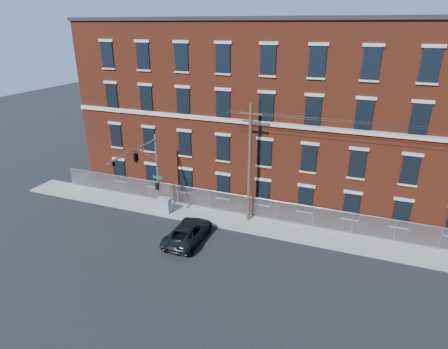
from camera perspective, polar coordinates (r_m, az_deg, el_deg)
ground at (r=29.03m, az=-3.63°, el=-11.18°), size 140.00×140.00×0.00m
sidewalk at (r=31.30m, az=21.29°, el=-10.01°), size 65.00×3.00×0.12m
mill_building at (r=36.81m, az=23.29°, el=8.05°), size 55.30×14.32×16.30m
chain_link_fence at (r=31.97m, az=21.58°, el=-7.32°), size 59.06×0.06×1.85m
traffic_signal_mast at (r=31.05m, az=-12.30°, el=1.71°), size 0.90×6.75×7.00m
utility_pole_near at (r=30.72m, az=3.88°, el=1.86°), size 1.80×0.28×10.00m
pickup_truck at (r=29.83m, az=-5.39°, el=-8.61°), size 2.51×5.32×1.47m
utility_cabinet at (r=34.06m, az=-8.90°, el=-4.58°), size 1.16×0.66×1.39m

